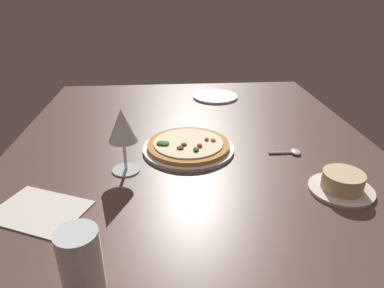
# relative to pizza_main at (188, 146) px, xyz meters

# --- Properties ---
(dining_table) EXTENTS (1.50, 1.10, 0.04)m
(dining_table) POSITION_rel_pizza_main_xyz_m (0.05, 0.02, -0.03)
(dining_table) COLOR brown
(dining_table) RESTS_ON ground
(pizza_main) EXTENTS (0.27, 0.27, 0.03)m
(pizza_main) POSITION_rel_pizza_main_xyz_m (0.00, 0.00, 0.00)
(pizza_main) COLOR silver
(pizza_main) RESTS_ON dining_table
(ramekin_on_saucer) EXTENTS (0.15, 0.15, 0.05)m
(ramekin_on_saucer) POSITION_rel_pizza_main_xyz_m (0.24, 0.34, 0.01)
(ramekin_on_saucer) COLOR silver
(ramekin_on_saucer) RESTS_ON dining_table
(wine_glass_far) EXTENTS (0.07, 0.07, 0.17)m
(wine_glass_far) POSITION_rel_pizza_main_xyz_m (0.11, -0.17, 0.11)
(wine_glass_far) COLOR silver
(wine_glass_far) RESTS_ON dining_table
(water_glass) EXTENTS (0.07, 0.07, 0.12)m
(water_glass) POSITION_rel_pizza_main_xyz_m (0.49, -0.20, 0.04)
(water_glass) COLOR silver
(water_glass) RESTS_ON dining_table
(side_plate) EXTENTS (0.19, 0.19, 0.01)m
(side_plate) POSITION_rel_pizza_main_xyz_m (-0.49, 0.15, -0.01)
(side_plate) COLOR white
(side_plate) RESTS_ON dining_table
(paper_menu) EXTENTS (0.20, 0.23, 0.00)m
(paper_menu) POSITION_rel_pizza_main_xyz_m (0.27, -0.34, -0.01)
(paper_menu) COLOR silver
(paper_menu) RESTS_ON dining_table
(spoon) EXTENTS (0.04, 0.09, 0.01)m
(spoon) POSITION_rel_pizza_main_xyz_m (0.05, 0.30, -0.01)
(spoon) COLOR silver
(spoon) RESTS_ON dining_table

